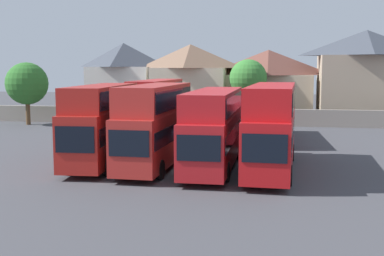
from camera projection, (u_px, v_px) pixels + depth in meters
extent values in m
plane|color=#424247|center=(218.00, 131.00, 48.98)|extent=(140.00, 140.00, 0.00)
cube|color=gray|center=(223.00, 117.00, 54.11)|extent=(56.00, 0.50, 1.80)
cube|color=#B0201A|center=(102.00, 134.00, 32.05)|extent=(3.00, 10.15, 3.18)
cube|color=black|center=(75.00, 140.00, 27.03)|extent=(2.16, 0.20, 1.43)
cube|color=black|center=(102.00, 128.00, 32.00)|extent=(2.99, 9.35, 1.00)
cube|color=#B0201A|center=(102.00, 97.00, 32.01)|extent=(2.92, 9.64, 1.50)
cube|color=black|center=(102.00, 97.00, 32.01)|extent=(2.98, 9.15, 1.05)
cylinder|color=black|center=(106.00, 166.00, 29.02)|extent=(0.36, 1.11, 1.10)
cylinder|color=black|center=(68.00, 165.00, 29.27)|extent=(0.36, 1.11, 1.10)
cylinder|color=black|center=(131.00, 149.00, 35.16)|extent=(0.36, 1.11, 1.10)
cylinder|color=black|center=(99.00, 148.00, 35.40)|extent=(0.36, 1.11, 1.10)
cube|color=#B22621|center=(155.00, 137.00, 31.05)|extent=(2.80, 10.08, 3.07)
cube|color=black|center=(129.00, 143.00, 26.12)|extent=(2.18, 0.15, 1.38)
cube|color=black|center=(155.00, 131.00, 31.01)|extent=(2.81, 9.28, 0.97)
cube|color=#B22621|center=(156.00, 98.00, 31.01)|extent=(2.73, 9.58, 1.67)
cube|color=black|center=(156.00, 98.00, 31.01)|extent=(2.80, 9.08, 1.17)
cylinder|color=black|center=(160.00, 170.00, 27.97)|extent=(0.33, 1.11, 1.10)
cylinder|color=black|center=(121.00, 168.00, 28.42)|extent=(0.33, 1.11, 1.10)
cylinder|color=black|center=(184.00, 151.00, 34.01)|extent=(0.33, 1.11, 1.10)
cylinder|color=black|center=(151.00, 150.00, 34.46)|extent=(0.33, 1.11, 1.10)
cube|color=red|center=(214.00, 139.00, 30.90)|extent=(2.60, 11.61, 2.93)
cube|color=black|center=(199.00, 148.00, 25.16)|extent=(2.22, 0.09, 1.32)
cube|color=black|center=(214.00, 133.00, 30.86)|extent=(2.63, 10.69, 0.92)
cube|color=red|center=(215.00, 102.00, 30.92)|extent=(2.55, 11.03, 1.48)
cube|color=black|center=(215.00, 102.00, 30.92)|extent=(2.63, 10.45, 1.04)
cylinder|color=black|center=(226.00, 172.00, 27.34)|extent=(0.31, 1.10, 1.10)
cylinder|color=black|center=(184.00, 171.00, 27.73)|extent=(0.31, 1.10, 1.10)
cylinder|color=black|center=(237.00, 151.00, 34.37)|extent=(0.31, 1.10, 1.10)
cylinder|color=black|center=(204.00, 150.00, 34.76)|extent=(0.31, 1.10, 1.10)
cube|color=red|center=(271.00, 139.00, 30.07)|extent=(3.03, 11.84, 3.12)
cube|color=black|center=(265.00, 148.00, 24.31)|extent=(2.20, 0.18, 1.41)
cube|color=black|center=(272.00, 133.00, 30.03)|extent=(3.03, 10.91, 0.98)
cube|color=red|center=(273.00, 99.00, 30.07)|extent=(2.95, 11.25, 1.64)
cube|color=black|center=(273.00, 99.00, 30.07)|extent=(3.01, 10.67, 1.15)
cylinder|color=black|center=(289.00, 175.00, 26.46)|extent=(0.35, 1.11, 1.10)
cylinder|color=black|center=(245.00, 174.00, 26.94)|extent=(0.35, 1.11, 1.10)
cylinder|color=black|center=(292.00, 153.00, 33.53)|extent=(0.35, 1.11, 1.10)
cylinder|color=black|center=(257.00, 151.00, 34.01)|extent=(0.35, 1.11, 1.10)
cube|color=red|center=(156.00, 116.00, 45.15)|extent=(2.82, 11.13, 3.04)
cube|color=black|center=(137.00, 118.00, 39.70)|extent=(2.22, 0.14, 1.37)
cube|color=black|center=(156.00, 111.00, 45.11)|extent=(2.84, 10.25, 0.96)
cube|color=red|center=(156.00, 89.00, 45.14)|extent=(2.76, 10.58, 1.62)
cube|color=black|center=(156.00, 89.00, 45.14)|extent=(2.83, 10.03, 1.14)
cylinder|color=black|center=(159.00, 136.00, 41.75)|extent=(0.33, 1.11, 1.10)
cylinder|color=black|center=(132.00, 135.00, 42.19)|extent=(0.33, 1.11, 1.10)
cylinder|color=black|center=(177.00, 126.00, 48.44)|extent=(0.33, 1.11, 1.10)
cylinder|color=black|center=(154.00, 126.00, 48.88)|extent=(0.33, 1.11, 1.10)
cube|color=#B21D25|center=(187.00, 116.00, 44.42)|extent=(3.31, 10.30, 3.13)
cube|color=black|center=(170.00, 117.00, 39.49)|extent=(2.15, 0.27, 1.41)
cube|color=black|center=(187.00, 112.00, 44.37)|extent=(3.28, 9.49, 0.99)
cylinder|color=black|center=(190.00, 137.00, 41.29)|extent=(0.39, 1.12, 1.10)
cylinder|color=black|center=(164.00, 136.00, 41.84)|extent=(0.39, 1.12, 1.10)
cylinder|color=black|center=(207.00, 128.00, 47.32)|extent=(0.39, 1.12, 1.10)
cylinder|color=black|center=(184.00, 127.00, 47.88)|extent=(0.39, 1.12, 1.10)
cube|color=#B21927|center=(225.00, 117.00, 43.79)|extent=(2.68, 10.81, 3.10)
cube|color=black|center=(219.00, 119.00, 38.44)|extent=(2.17, 0.12, 1.40)
cube|color=black|center=(225.00, 112.00, 43.75)|extent=(2.70, 9.95, 0.98)
cylinder|color=black|center=(235.00, 138.00, 40.51)|extent=(0.32, 1.11, 1.10)
cylinder|color=black|center=(207.00, 137.00, 40.84)|extent=(0.32, 1.11, 1.10)
cylinder|color=black|center=(240.00, 128.00, 47.07)|extent=(0.32, 1.11, 1.10)
cylinder|color=black|center=(215.00, 128.00, 47.39)|extent=(0.32, 1.11, 1.10)
cube|color=#B01721|center=(269.00, 118.00, 43.21)|extent=(2.98, 11.79, 3.05)
cube|color=black|center=(271.00, 121.00, 37.38)|extent=(2.21, 0.17, 1.37)
cube|color=black|center=(269.00, 113.00, 43.16)|extent=(2.98, 10.86, 0.96)
cylinder|color=black|center=(285.00, 139.00, 39.65)|extent=(0.34, 1.11, 1.10)
cylinder|color=black|center=(255.00, 139.00, 39.94)|extent=(0.34, 1.11, 1.10)
cylinder|color=black|center=(280.00, 128.00, 46.80)|extent=(0.34, 1.11, 1.10)
cylinder|color=black|center=(255.00, 128.00, 47.08)|extent=(0.34, 1.11, 1.10)
cube|color=silver|center=(124.00, 92.00, 63.63)|extent=(7.66, 7.31, 6.20)
pyramid|color=#3D424C|center=(124.00, 55.00, 63.08)|extent=(8.04, 7.68, 2.94)
cube|color=beige|center=(190.00, 93.00, 60.73)|extent=(8.60, 6.56, 6.07)
pyramid|color=brown|center=(190.00, 56.00, 60.20)|extent=(9.03, 6.89, 2.78)
cube|color=#C6B293|center=(268.00, 97.00, 60.89)|extent=(10.24, 6.51, 5.25)
pyramid|color=brown|center=(268.00, 62.00, 60.40)|extent=(10.75, 6.84, 2.95)
cube|color=tan|center=(365.00, 89.00, 57.63)|extent=(10.23, 7.15, 7.48)
pyramid|color=#3D424C|center=(367.00, 43.00, 57.02)|extent=(10.74, 7.50, 2.83)
cylinder|color=brown|center=(28.00, 111.00, 54.51)|extent=(0.47, 0.47, 2.84)
sphere|color=#2D6B28|center=(27.00, 83.00, 54.15)|extent=(4.51, 4.51, 4.51)
cylinder|color=brown|center=(248.00, 107.00, 56.06)|extent=(0.43, 0.43, 3.53)
sphere|color=#387F33|center=(248.00, 78.00, 55.68)|extent=(4.11, 4.11, 4.11)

